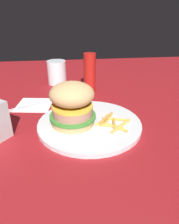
# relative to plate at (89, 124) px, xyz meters

# --- Properties ---
(ground_plane) EXTENTS (1.60, 1.60, 0.00)m
(ground_plane) POSITION_rel_plate_xyz_m (-0.00, 0.02, -0.01)
(ground_plane) COLOR maroon
(plate) EXTENTS (0.28, 0.28, 0.01)m
(plate) POSITION_rel_plate_xyz_m (0.00, 0.00, 0.00)
(plate) COLOR silver
(plate) RESTS_ON ground_plane
(sandwich) EXTENTS (0.12, 0.12, 0.11)m
(sandwich) POSITION_rel_plate_xyz_m (-0.00, 0.04, 0.06)
(sandwich) COLOR tan
(sandwich) RESTS_ON plate
(fries_pile) EXTENTS (0.11, 0.10, 0.01)m
(fries_pile) POSITION_rel_plate_xyz_m (-0.02, -0.06, 0.01)
(fries_pile) COLOR gold
(fries_pile) RESTS_ON plate
(napkin) EXTENTS (0.13, 0.13, 0.00)m
(napkin) POSITION_rel_plate_xyz_m (0.16, 0.16, -0.01)
(napkin) COLOR white
(napkin) RESTS_ON ground_plane
(fork) EXTENTS (0.09, 0.16, 0.00)m
(fork) POSITION_rel_plate_xyz_m (0.15, 0.16, -0.00)
(fork) COLOR silver
(fork) RESTS_ON napkin
(drink_glass) EXTENTS (0.08, 0.08, 0.09)m
(drink_glass) POSITION_rel_plate_xyz_m (0.36, 0.09, 0.04)
(drink_glass) COLOR silver
(drink_glass) RESTS_ON ground_plane
(ketchup_bottle) EXTENTS (0.04, 0.04, 0.14)m
(ketchup_bottle) POSITION_rel_plate_xyz_m (0.26, -0.03, 0.07)
(ketchup_bottle) COLOR #B21914
(ketchup_bottle) RESTS_ON ground_plane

